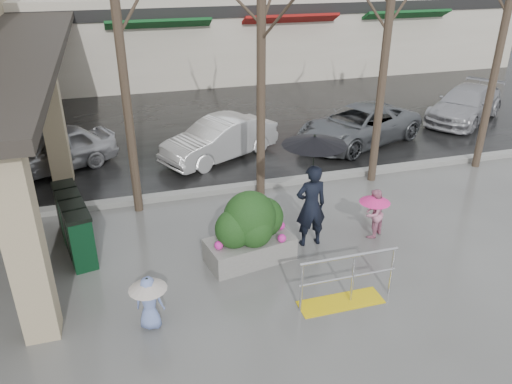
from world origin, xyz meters
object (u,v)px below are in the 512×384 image
woman (312,183)px  child_blue (149,297)px  car_a (51,150)px  child_pink (374,210)px  car_d (466,104)px  car_b (220,139)px  handrail (345,285)px  news_boxes (74,224)px  planter (250,228)px  car_c (359,125)px

woman → child_blue: size_ratio=2.52×
child_blue → car_a: 7.98m
child_pink → car_d: car_d is taller
car_a → car_b: 4.94m
handrail → news_boxes: (-4.78, 3.37, 0.23)m
handrail → child_pink: size_ratio=1.65×
woman → child_pink: (1.49, -0.09, -0.81)m
planter → car_c: planter is taller
handrail → woman: (0.15, 2.10, 1.10)m
car_a → handrail: bearing=10.3°
planter → car_d: (10.44, 6.89, -0.12)m
child_pink → child_blue: bearing=-14.0°
child_blue → planter: planter is taller
planter → car_a: (-4.28, 6.18, -0.12)m
car_d → planter: bearing=-90.2°
car_d → car_b: bearing=-116.9°
child_blue → car_d: car_d is taller
handrail → planter: bearing=124.3°
woman → car_c: 6.86m
child_pink → child_blue: child_pink is taller
woman → car_a: size_ratio=0.69×
car_b → car_c: size_ratio=0.84×
handrail → car_d: 12.68m
woman → planter: woman is taller
handrail → planter: (-1.28, 1.87, 0.37)m
handrail → planter: planter is taller
car_c → child_pink: bearing=-45.6°
news_boxes → car_a: size_ratio=0.60×
car_a → car_d: size_ratio=0.85×
child_pink → child_blue: 5.39m
child_pink → planter: size_ratio=0.60×
handrail → car_c: size_ratio=0.42×
child_pink → car_c: (2.48, 5.62, -0.03)m
child_pink → news_boxes: (-6.42, 1.36, -0.06)m
woman → news_boxes: woman is taller
car_b → car_c: 4.75m
child_blue → car_b: 7.81m
woman → car_d: bearing=-144.2°
woman → car_a: woman is taller
car_b → car_d: (9.79, 1.14, 0.00)m
planter → news_boxes: size_ratio=0.87×
child_blue → planter: (2.21, 1.53, 0.12)m
car_c → car_a: bearing=-114.2°
child_blue → car_b: car_b is taller
car_a → car_b: bearing=60.7°
news_boxes → child_blue: bearing=-78.5°
car_b → handrail: bearing=-22.4°
child_blue → planter: bearing=-125.8°
news_boxes → car_d: size_ratio=0.51×
handrail → news_boxes: bearing=144.8°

